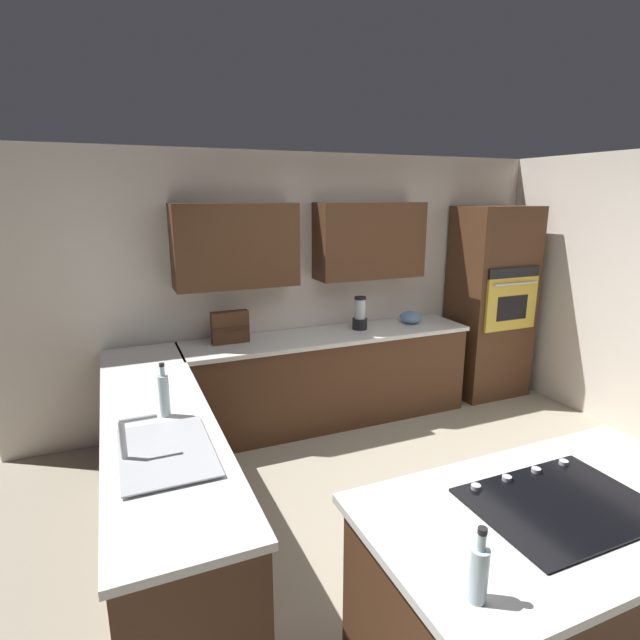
# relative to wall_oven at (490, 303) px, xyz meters

# --- Properties ---
(ground_plane) EXTENTS (14.00, 14.00, 0.00)m
(ground_plane) POSITION_rel_wall_oven_xyz_m (1.85, 1.72, -1.05)
(ground_plane) COLOR #9E937F
(wall_back) EXTENTS (6.00, 0.44, 2.60)m
(wall_back) POSITION_rel_wall_oven_xyz_m (1.92, -0.33, 0.37)
(wall_back) COLOR silver
(wall_back) RESTS_ON ground
(lower_cabinets_back) EXTENTS (2.80, 0.60, 0.86)m
(lower_cabinets_back) POSITION_rel_wall_oven_xyz_m (1.95, -0.00, -0.62)
(lower_cabinets_back) COLOR #472B19
(lower_cabinets_back) RESTS_ON ground
(countertop_back) EXTENTS (2.84, 0.64, 0.04)m
(countertop_back) POSITION_rel_wall_oven_xyz_m (1.95, -0.00, -0.17)
(countertop_back) COLOR silver
(countertop_back) RESTS_ON lower_cabinets_back
(lower_cabinets_side) EXTENTS (0.60, 2.90, 0.86)m
(lower_cabinets_side) POSITION_rel_wall_oven_xyz_m (3.67, 1.17, -0.62)
(lower_cabinets_side) COLOR #472B19
(lower_cabinets_side) RESTS_ON ground
(countertop_side) EXTENTS (0.64, 2.94, 0.04)m
(countertop_side) POSITION_rel_wall_oven_xyz_m (3.67, 1.17, -0.17)
(countertop_side) COLOR silver
(countertop_side) RESTS_ON lower_cabinets_side
(island_base) EXTENTS (1.66, 0.86, 0.86)m
(island_base) POSITION_rel_wall_oven_xyz_m (2.15, 2.89, -0.62)
(island_base) COLOR #472B19
(island_base) RESTS_ON ground
(island_top) EXTENTS (1.74, 0.94, 0.04)m
(island_top) POSITION_rel_wall_oven_xyz_m (2.15, 2.89, -0.17)
(island_top) COLOR silver
(island_top) RESTS_ON island_base
(wall_oven) EXTENTS (0.80, 0.66, 2.09)m
(wall_oven) POSITION_rel_wall_oven_xyz_m (0.00, 0.00, 0.00)
(wall_oven) COLOR #472B19
(wall_oven) RESTS_ON ground
(sink_unit) EXTENTS (0.46, 0.70, 0.23)m
(sink_unit) POSITION_rel_wall_oven_xyz_m (3.68, 1.77, -0.13)
(sink_unit) COLOR #515456
(sink_unit) RESTS_ON countertop_side
(cooktop) EXTENTS (0.76, 0.56, 0.03)m
(cooktop) POSITION_rel_wall_oven_xyz_m (2.15, 2.89, -0.14)
(cooktop) COLOR black
(cooktop) RESTS_ON island_top
(blender) EXTENTS (0.15, 0.15, 0.33)m
(blender) POSITION_rel_wall_oven_xyz_m (1.60, -0.05, -0.01)
(blender) COLOR black
(blender) RESTS_ON countertop_back
(mixing_bowl) EXTENTS (0.23, 0.23, 0.13)m
(mixing_bowl) POSITION_rel_wall_oven_xyz_m (1.00, -0.05, -0.08)
(mixing_bowl) COLOR #668CB2
(mixing_bowl) RESTS_ON countertop_back
(spice_rack) EXTENTS (0.33, 0.11, 0.29)m
(spice_rack) POSITION_rel_wall_oven_xyz_m (2.90, -0.08, -0.00)
(spice_rack) COLOR #472B19
(spice_rack) RESTS_ON countertop_back
(dish_soap_bottle) EXTENTS (0.06, 0.06, 0.34)m
(dish_soap_bottle) POSITION_rel_wall_oven_xyz_m (3.62, 1.29, -0.01)
(dish_soap_bottle) COLOR silver
(dish_soap_bottle) RESTS_ON countertop_side
(oil_bottle) EXTENTS (0.06, 0.06, 0.27)m
(oil_bottle) POSITION_rel_wall_oven_xyz_m (2.84, 3.16, -0.04)
(oil_bottle) COLOR silver
(oil_bottle) RESTS_ON island_top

